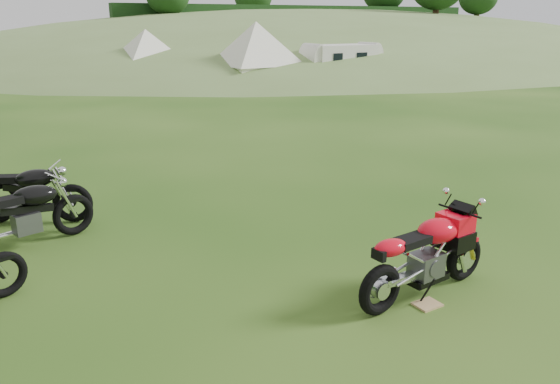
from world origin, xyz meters
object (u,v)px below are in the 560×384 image
vintage_moto_c (24,214)px  tent_right (256,55)px  vintage_moto_d (25,192)px  tent_mid (147,56)px  plywood_board (427,304)px  caravan (341,64)px  sport_motorcycle (426,250)px

vintage_moto_c → tent_right: (11.36, 16.34, 0.91)m
vintage_moto_d → tent_mid: (7.03, 19.24, 0.80)m
tent_mid → tent_right: size_ratio=0.92×
vintage_moto_c → plywood_board: bearing=-63.2°
plywood_board → caravan: caravan is taller
sport_motorcycle → tent_right: size_ratio=0.58×
sport_motorcycle → plywood_board: bearing=-126.9°
vintage_moto_d → caravan: bearing=65.3°
sport_motorcycle → caravan: caravan is taller
vintage_moto_d → sport_motorcycle: bearing=-28.0°
caravan → vintage_moto_c: bearing=-135.4°
sport_motorcycle → tent_mid: bearing=74.9°
tent_right → caravan: tent_right is taller
plywood_board → vintage_moto_c: (-3.81, 3.85, 0.50)m
sport_motorcycle → tent_right: tent_right is taller
vintage_moto_d → caravan: size_ratio=0.47×
tent_mid → caravan: 9.79m
plywood_board → tent_mid: tent_mid is taller
vintage_moto_c → tent_right: tent_right is taller
sport_motorcycle → vintage_moto_d: 6.05m
vintage_moto_d → tent_mid: 20.50m
plywood_board → vintage_moto_d: size_ratio=0.15×
plywood_board → caravan: (11.73, 19.14, 0.95)m
plywood_board → caravan: size_ratio=0.07×
vintage_moto_d → tent_right: size_ratio=0.59×
vintage_moto_c → caravan: size_ratio=0.47×
sport_motorcycle → caravan: bearing=51.0°
plywood_board → vintage_moto_d: (-3.72, 4.88, 0.50)m
tent_right → sport_motorcycle: bearing=-113.6°
caravan → plywood_board: bearing=-121.4°
plywood_board → vintage_moto_c: 5.44m
tent_right → caravan: 4.33m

